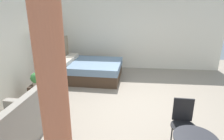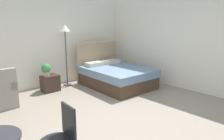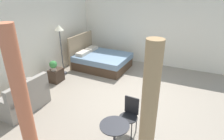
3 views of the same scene
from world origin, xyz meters
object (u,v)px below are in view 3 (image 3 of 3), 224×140
at_px(couch, 23,99).
at_px(nightstand, 56,75).
at_px(bed, 101,60).
at_px(balcony_table, 114,135).
at_px(cafe_chair_near_window, 130,113).
at_px(potted_plant, 53,65).
at_px(floor_lamp, 59,33).

height_order(couch, nightstand, couch).
relative_size(bed, balcony_table, 2.84).
bearing_deg(couch, cafe_chair_near_window, -83.43).
height_order(bed, potted_plant, bed).
xyz_separation_m(bed, cafe_chair_near_window, (-3.10, -2.33, 0.21)).
bearing_deg(potted_plant, bed, -24.85).
height_order(floor_lamp, balcony_table, floor_lamp).
distance_m(bed, balcony_table, 4.49).
relative_size(bed, potted_plant, 6.15).
bearing_deg(floor_lamp, bed, -44.92).
height_order(nightstand, potted_plant, potted_plant).
bearing_deg(cafe_chair_near_window, floor_lamp, 59.20).
xyz_separation_m(potted_plant, balcony_table, (-2.02, -3.14, -0.14)).
xyz_separation_m(bed, balcony_table, (-3.85, -2.29, 0.20)).
xyz_separation_m(couch, potted_plant, (1.60, 0.27, 0.35)).
relative_size(bed, cafe_chair_near_window, 2.41).
height_order(balcony_table, cafe_chair_near_window, cafe_chair_near_window).
xyz_separation_m(couch, cafe_chair_near_window, (0.34, -2.92, 0.23)).
bearing_deg(nightstand, balcony_table, -123.87).
height_order(couch, potted_plant, couch).
relative_size(nightstand, balcony_table, 0.62).
xyz_separation_m(potted_plant, cafe_chair_near_window, (-1.26, -3.18, -0.12)).
relative_size(nightstand, floor_lamp, 0.25).
distance_m(bed, cafe_chair_near_window, 3.89).
height_order(nightstand, balcony_table, balcony_table).
height_order(potted_plant, cafe_chair_near_window, cafe_chair_near_window).
bearing_deg(cafe_chair_near_window, couch, 96.57).
bearing_deg(floor_lamp, nightstand, -163.07).
xyz_separation_m(potted_plant, floor_lamp, (0.76, 0.22, 0.92)).
bearing_deg(nightstand, couch, -170.50).
bearing_deg(couch, potted_plant, 9.52).
xyz_separation_m(couch, nightstand, (1.70, 0.28, -0.08)).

